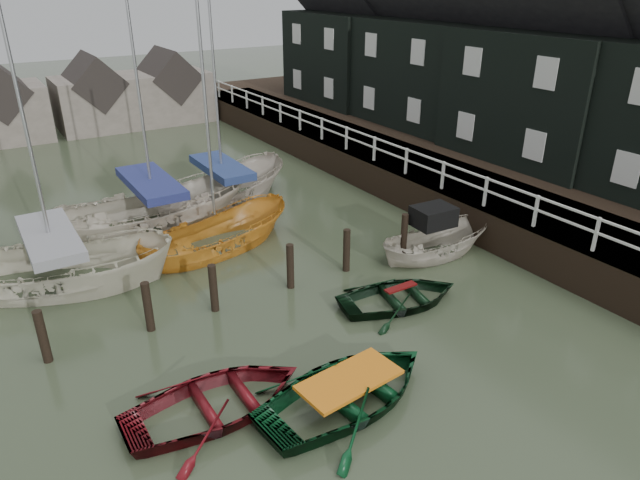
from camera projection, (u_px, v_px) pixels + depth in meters
ground at (308, 351)px, 14.07m from camera, size 120.00×120.00×0.00m
pier at (372, 161)px, 26.02m from camera, size 3.04×32.00×2.70m
land_strip at (459, 158)px, 28.99m from camera, size 14.00×38.00×1.50m
quay_houses at (493, 43)px, 25.56m from camera, size 6.52×28.14×10.01m
mooring_pilings at (217, 294)px, 15.62m from camera, size 13.72×0.22×1.80m
far_sheds at (93, 98)px, 33.62m from camera, size 14.00×4.08×4.39m
rowboat_red at (218, 412)px, 12.11m from camera, size 3.94×2.82×0.82m
rowboat_green at (349, 403)px, 12.36m from camera, size 4.56×3.46×0.89m
rowboat_dkgreen at (400, 304)px, 16.09m from camera, size 3.99×3.21×0.73m
motorboat at (434, 252)px, 18.85m from camera, size 4.17×1.77×2.44m
sailboat_a at (60, 283)px, 17.03m from camera, size 7.30×5.14×11.80m
sailboat_b at (156, 224)px, 21.09m from camera, size 7.34×2.82×12.14m
sailboat_c at (217, 247)px, 19.42m from camera, size 6.07×3.24×10.06m
sailboat_d at (224, 202)px, 23.16m from camera, size 7.08×4.70×12.80m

